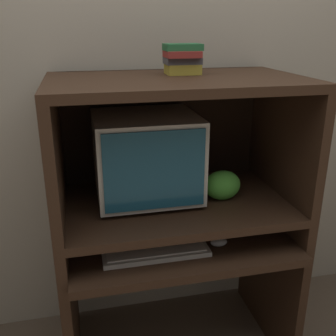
{
  "coord_description": "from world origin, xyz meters",
  "views": [
    {
      "loc": [
        -0.39,
        -1.23,
        1.55
      ],
      "look_at": [
        -0.04,
        0.31,
        0.97
      ],
      "focal_mm": 42.0,
      "sensor_mm": 36.0,
      "label": 1
    }
  ],
  "objects": [
    {
      "name": "wall_back",
      "position": [
        0.0,
        0.69,
        1.3
      ],
      "size": [
        6.0,
        0.06,
        2.6
      ],
      "color": "#B2A893",
      "rests_on": "ground_plane"
    },
    {
      "name": "hutch_upper",
      "position": [
        0.0,
        0.35,
        1.18
      ],
      "size": [
        1.04,
        0.63,
        0.54
      ],
      "color": "#382316",
      "rests_on": "desk_monitor_shelf"
    },
    {
      "name": "desk_monitor_shelf",
      "position": [
        0.0,
        0.31,
        0.78
      ],
      "size": [
        1.04,
        0.63,
        0.15
      ],
      "color": "#382316",
      "rests_on": "desk_base"
    },
    {
      "name": "keyboard",
      "position": [
        -0.13,
        0.14,
        0.68
      ],
      "size": [
        0.44,
        0.15,
        0.03
      ],
      "color": "beige",
      "rests_on": "desk_base"
    },
    {
      "name": "crt_monitor",
      "position": [
        -0.12,
        0.37,
        1.01
      ],
      "size": [
        0.44,
        0.41,
        0.38
      ],
      "color": "beige",
      "rests_on": "desk_monitor_shelf"
    },
    {
      "name": "desk_base",
      "position": [
        0.0,
        0.26,
        0.42
      ],
      "size": [
        1.04,
        0.67,
        0.66
      ],
      "color": "#382316",
      "rests_on": "ground_plane"
    },
    {
      "name": "book_stack",
      "position": [
        0.05,
        0.4,
        1.41
      ],
      "size": [
        0.15,
        0.13,
        0.12
      ],
      "color": "gold",
      "rests_on": "hutch_upper"
    },
    {
      "name": "snack_bag",
      "position": [
        0.2,
        0.28,
        0.88
      ],
      "size": [
        0.16,
        0.12,
        0.13
      ],
      "color": "green",
      "rests_on": "desk_monitor_shelf"
    },
    {
      "name": "mouse",
      "position": [
        0.14,
        0.14,
        0.68
      ],
      "size": [
        0.07,
        0.05,
        0.03
      ],
      "color": "#B7B7B7",
      "rests_on": "desk_base"
    }
  ]
}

